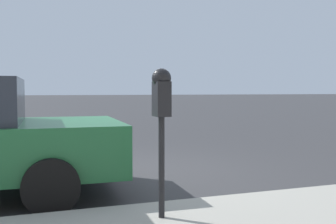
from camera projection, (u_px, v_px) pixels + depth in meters
ground_plane at (124, 173)px, 6.55m from camera, size 220.00×220.00×0.00m
parking_meter at (161, 104)px, 3.83m from camera, size 0.21×0.19×1.47m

